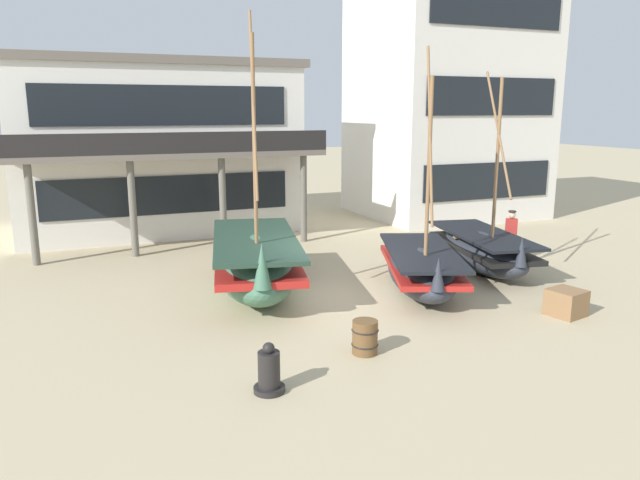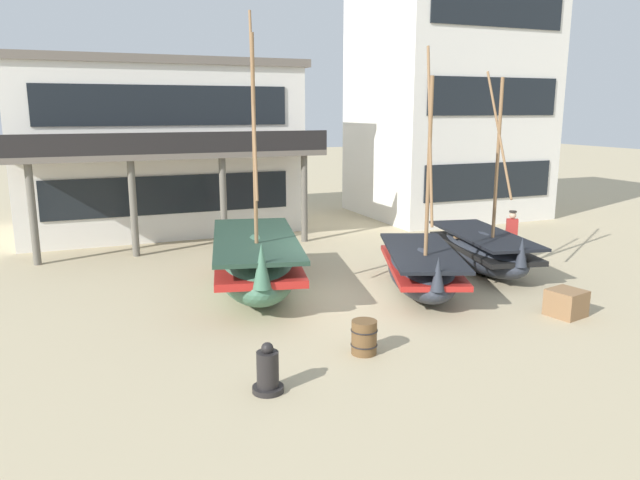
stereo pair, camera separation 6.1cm
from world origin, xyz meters
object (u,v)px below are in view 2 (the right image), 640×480
object	(u,v)px
fisherman_by_hull	(511,237)
harbor_building_annex	(448,98)
capstan_winch	(268,372)
wooden_barrel	(364,337)
fishing_boat_far_right	(483,250)
fishing_boat_near_left	(421,269)
fishing_boat_centre_large	(256,262)
harbor_building_main	(157,146)
cargo_crate	(566,303)

from	to	relation	value
fisherman_by_hull	harbor_building_annex	distance (m)	10.45
capstan_winch	wooden_barrel	world-z (taller)	capstan_winch
fishing_boat_far_right	wooden_barrel	world-z (taller)	fishing_boat_far_right
wooden_barrel	fishing_boat_near_left	bearing A→B (deg)	44.25
fishing_boat_near_left	fishing_boat_far_right	size ratio (longest dim) A/B	1.08
fishing_boat_far_right	fisherman_by_hull	world-z (taller)	fishing_boat_far_right
fishing_boat_centre_large	capstan_winch	distance (m)	6.06
fishing_boat_near_left	capstan_winch	distance (m)	7.01
capstan_winch	harbor_building_annex	distance (m)	20.53
fisherman_by_hull	harbor_building_main	xyz separation A→B (m)	(-9.71, 10.47, 2.56)
fishing_boat_far_right	wooden_barrel	xyz separation A→B (m)	(-6.27, -4.42, -0.31)
capstan_winch	fishing_boat_centre_large	bearing A→B (deg)	75.55
harbor_building_main	fishing_boat_near_left	bearing A→B (deg)	-66.86
fishing_boat_centre_large	harbor_building_annex	xyz separation A→B (m)	(11.90, 8.87, 4.55)
fishing_boat_near_left	harbor_building_annex	bearing A→B (deg)	53.80
harbor_building_main	cargo_crate	bearing A→B (deg)	-64.01
harbor_building_main	capstan_winch	bearing A→B (deg)	-91.50
cargo_crate	harbor_building_main	world-z (taller)	harbor_building_main
wooden_barrel	harbor_building_annex	world-z (taller)	harbor_building_annex
fishing_boat_near_left	capstan_winch	xyz separation A→B (m)	(-5.66, -4.13, -0.29)
fisherman_by_hull	wooden_barrel	xyz separation A→B (m)	(-7.81, -5.01, -0.48)
fisherman_by_hull	capstan_winch	xyz separation A→B (m)	(-10.14, -5.90, -0.47)
wooden_barrel	cargo_crate	world-z (taller)	wooden_barrel
fishing_boat_near_left	wooden_barrel	world-z (taller)	fishing_boat_near_left
fishing_boat_near_left	capstan_winch	world-z (taller)	fishing_boat_near_left
fishing_boat_centre_large	harbor_building_main	xyz separation A→B (m)	(-1.08, 10.52, 2.56)
capstan_winch	wooden_barrel	xyz separation A→B (m)	(2.33, 0.89, -0.02)
fisherman_by_hull	wooden_barrel	world-z (taller)	fisherman_by_hull
fishing_boat_centre_large	fishing_boat_far_right	world-z (taller)	fishing_boat_centre_large
capstan_winch	harbor_building_annex	bearing A→B (deg)	47.67
fishing_boat_centre_large	wooden_barrel	world-z (taller)	fishing_boat_centre_large
fishing_boat_centre_large	fishing_boat_far_right	xyz separation A→B (m)	(7.08, -0.53, -0.18)
fishing_boat_near_left	harbor_building_main	size ratio (longest dim) A/B	0.58
fishing_boat_near_left	harbor_building_annex	world-z (taller)	harbor_building_annex
fishing_boat_far_right	cargo_crate	bearing A→B (deg)	-99.84
fishing_boat_near_left	cargo_crate	size ratio (longest dim) A/B	8.42
fisherman_by_hull	wooden_barrel	size ratio (longest dim) A/B	2.41
fishing_boat_near_left	fisherman_by_hull	xyz separation A→B (m)	(4.48, 1.77, 0.18)
fishing_boat_near_left	fishing_boat_far_right	distance (m)	3.16
harbor_building_main	fisherman_by_hull	bearing A→B (deg)	-47.15
fisherman_by_hull	cargo_crate	distance (m)	5.32
fishing_boat_far_right	cargo_crate	xyz separation A→B (m)	(-0.73, -4.20, -0.34)
harbor_building_main	harbor_building_annex	distance (m)	13.23
fishing_boat_far_right	harbor_building_main	world-z (taller)	harbor_building_main
fishing_boat_centre_large	fishing_boat_far_right	distance (m)	7.11
fishing_boat_far_right	capstan_winch	size ratio (longest dim) A/B	6.48
fishing_boat_centre_large	capstan_winch	size ratio (longest dim) A/B	7.92
cargo_crate	fishing_boat_centre_large	bearing A→B (deg)	143.35
fishing_boat_far_right	harbor_building_annex	size ratio (longest dim) A/B	0.56
fisherman_by_hull	harbor_building_annex	xyz separation A→B (m)	(3.27, 8.82, 4.55)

